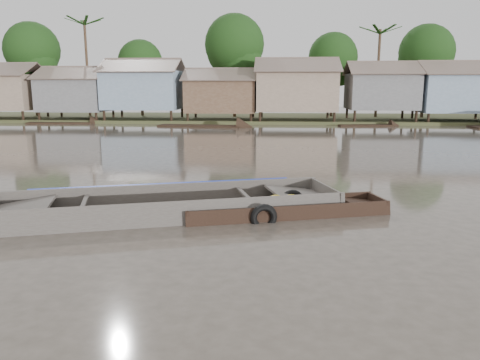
{
  "coord_description": "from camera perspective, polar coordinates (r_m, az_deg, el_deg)",
  "views": [
    {
      "loc": [
        0.68,
        -10.66,
        3.12
      ],
      "look_at": [
        -0.14,
        0.71,
        0.8
      ],
      "focal_mm": 35.0,
      "sensor_mm": 36.0,
      "label": 1
    }
  ],
  "objects": [
    {
      "name": "riverbank",
      "position": [
        42.59,
        7.46,
        11.34
      ],
      "size": [
        120.0,
        12.47,
        10.22
      ],
      "color": "#384723",
      "rests_on": "ground"
    },
    {
      "name": "viewer_boat",
      "position": [
        11.71,
        -8.66,
        -3.67
      ],
      "size": [
        8.72,
        4.56,
        0.68
      ],
      "rotation": [
        0.0,
        0.0,
        0.29
      ],
      "color": "#463F3B",
      "rests_on": "ground"
    },
    {
      "name": "banana_boat",
      "position": [
        11.53,
        5.27,
        -3.6
      ],
      "size": [
        5.15,
        2.53,
        0.71
      ],
      "rotation": [
        0.0,
        0.0,
        0.28
      ],
      "color": "black",
      "rests_on": "ground"
    },
    {
      "name": "ground",
      "position": [
        11.13,
        0.47,
        -4.78
      ],
      "size": [
        120.0,
        120.0,
        0.0
      ],
      "primitive_type": "plane",
      "color": "#484037",
      "rests_on": "ground"
    },
    {
      "name": "distant_boats",
      "position": [
        37.24,
        24.89,
        5.95
      ],
      "size": [
        47.05,
        16.64,
        1.38
      ],
      "color": "black",
      "rests_on": "ground"
    }
  ]
}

